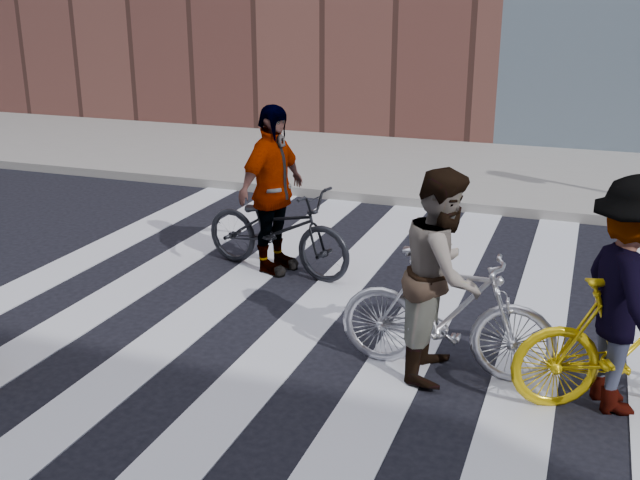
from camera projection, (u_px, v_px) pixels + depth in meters
The scene contains 9 objects.
ground at pixel (344, 349), 6.98m from camera, with size 100.00×100.00×0.00m, color black.
sidewalk_far at pixel (474, 172), 13.65m from camera, with size 100.00×5.00×0.15m, color gray.
zebra_crosswalk at pixel (344, 348), 6.98m from camera, with size 8.25×10.00×0.01m.
bike_silver_mid at pixel (446, 313), 6.38m from camera, with size 0.52×1.86×1.12m, color silver.
bike_yellow_right at pixel (629, 344), 5.83m from camera, with size 0.52×1.83×1.10m, color gold.
bike_dark_rear at pixel (277, 229), 8.79m from camera, with size 0.69×1.99×1.04m, color black.
rider_mid at pixel (443, 274), 6.29m from camera, with size 0.88×0.69×1.82m, color slate.
rider_right at pixel (628, 297), 5.73m from camera, with size 1.22×0.70×1.88m, color slate.
rider_rear at pixel (272, 190), 8.66m from camera, with size 1.16×0.48×1.98m, color slate.
Camera 1 is at (1.97, -6.01, 3.14)m, focal length 42.00 mm.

